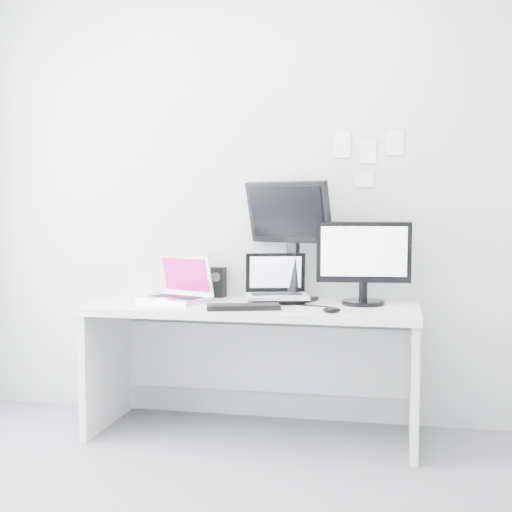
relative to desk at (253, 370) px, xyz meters
name	(u,v)px	position (x,y,z in m)	size (l,w,h in m)	color
back_wall	(265,193)	(0.00, 0.35, 0.99)	(3.60, 3.60, 0.00)	#B5B7B9
desk	(253,370)	(0.00, 0.00, 0.00)	(1.80, 0.70, 0.73)	white
macbook	(174,277)	(-0.47, 0.05, 0.50)	(0.37, 0.28, 0.28)	silver
speaker	(218,282)	(-0.28, 0.28, 0.45)	(0.09, 0.09, 0.18)	black
dell_laptop	(277,278)	(0.12, 0.09, 0.51)	(0.34, 0.26, 0.28)	#B7BBC0
rear_monitor	(290,240)	(0.17, 0.21, 0.72)	(0.52, 0.19, 0.70)	black
samsung_monitor	(364,262)	(0.59, 0.13, 0.60)	(0.52, 0.24, 0.47)	black
keyboard	(243,307)	(-0.02, -0.18, 0.38)	(0.38, 0.14, 0.03)	black
mouse	(332,310)	(0.45, -0.22, 0.38)	(0.10, 0.06, 0.03)	black
wall_note_0	(342,145)	(0.45, 0.34, 1.26)	(0.10, 0.00, 0.14)	white
wall_note_1	(368,152)	(0.60, 0.34, 1.22)	(0.09, 0.00, 0.13)	white
wall_note_2	(395,143)	(0.75, 0.34, 1.26)	(0.10, 0.00, 0.14)	white
wall_note_3	(364,180)	(0.58, 0.34, 1.05)	(0.11, 0.00, 0.08)	white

